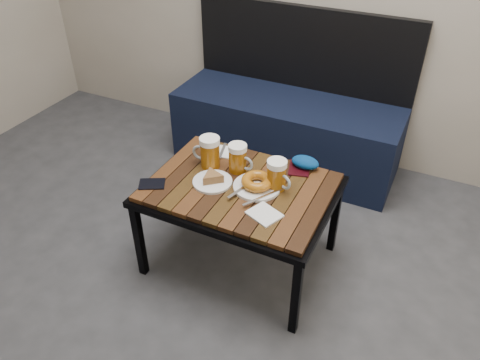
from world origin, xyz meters
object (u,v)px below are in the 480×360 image
at_px(passport_navy, 152,184).
at_px(beer_mug_right, 277,175).
at_px(plate_bagel, 257,184).
at_px(bench, 288,124).
at_px(beer_mug_centre, 238,158).
at_px(plate_pie, 212,179).
at_px(beer_mug_left, 209,152).
at_px(knit_pouch, 305,162).
at_px(cafe_table, 240,193).
at_px(passport_burgundy, 299,168).

bearing_deg(passport_navy, beer_mug_right, 84.55).
bearing_deg(plate_bagel, bench, 102.24).
bearing_deg(beer_mug_centre, plate_bagel, -25.23).
xyz_separation_m(plate_pie, passport_navy, (-0.24, -0.13, -0.02)).
bearing_deg(plate_bagel, beer_mug_left, 166.71).
distance_m(plate_pie, knit_pouch, 0.45).
bearing_deg(cafe_table, beer_mug_left, 158.45).
height_order(beer_mug_left, plate_bagel, beer_mug_left).
relative_size(passport_burgundy, knit_pouch, 1.01).
relative_size(bench, passport_burgundy, 10.47).
relative_size(beer_mug_left, beer_mug_centre, 1.11).
distance_m(bench, plate_bagel, 1.00).
bearing_deg(beer_mug_left, knit_pouch, -159.92).
relative_size(cafe_table, passport_burgundy, 6.28).
xyz_separation_m(passport_navy, passport_burgundy, (0.56, 0.41, 0.00)).
bearing_deg(bench, beer_mug_left, -94.40).
relative_size(beer_mug_left, plate_pie, 0.85).
bearing_deg(bench, cafe_table, -82.39).
relative_size(bench, beer_mug_right, 9.84).
bearing_deg(knit_pouch, beer_mug_left, -156.09).
height_order(bench, cafe_table, bench).
bearing_deg(beer_mug_right, beer_mug_left, -161.50).
xyz_separation_m(beer_mug_right, passport_burgundy, (0.04, 0.19, -0.07)).
relative_size(passport_navy, knit_pouch, 0.87).
distance_m(passport_navy, passport_burgundy, 0.69).
distance_m(beer_mug_left, passport_navy, 0.30).
distance_m(bench, beer_mug_centre, 0.90).
height_order(beer_mug_left, beer_mug_right, beer_mug_left).
height_order(beer_mug_centre, plate_pie, beer_mug_centre).
relative_size(plate_pie, plate_bagel, 0.67).
bearing_deg(plate_bagel, passport_burgundy, 62.43).
relative_size(plate_bagel, passport_navy, 2.33).
bearing_deg(cafe_table, bench, 97.61).
relative_size(beer_mug_right, passport_navy, 1.24).
bearing_deg(plate_pie, plate_bagel, 14.67).
height_order(plate_bagel, passport_burgundy, plate_bagel).
xyz_separation_m(beer_mug_left, passport_navy, (-0.16, -0.25, -0.07)).
bearing_deg(plate_pie, beer_mug_centre, 65.82).
bearing_deg(bench, passport_navy, -101.60).
xyz_separation_m(beer_mug_left, knit_pouch, (0.41, 0.18, -0.05)).
bearing_deg(beer_mug_centre, passport_burgundy, 36.43).
bearing_deg(passport_navy, plate_bagel, 83.99).
bearing_deg(plate_pie, beer_mug_left, 123.35).
xyz_separation_m(beer_mug_right, plate_pie, (-0.27, -0.09, -0.05)).
bearing_deg(passport_burgundy, plate_pie, -153.27).
bearing_deg(beer_mug_left, passport_burgundy, -161.34).
bearing_deg(beer_mug_centre, knit_pouch, 37.91).
distance_m(passport_navy, knit_pouch, 0.72).
bearing_deg(plate_pie, passport_burgundy, 41.43).
height_order(beer_mug_left, passport_navy, beer_mug_left).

